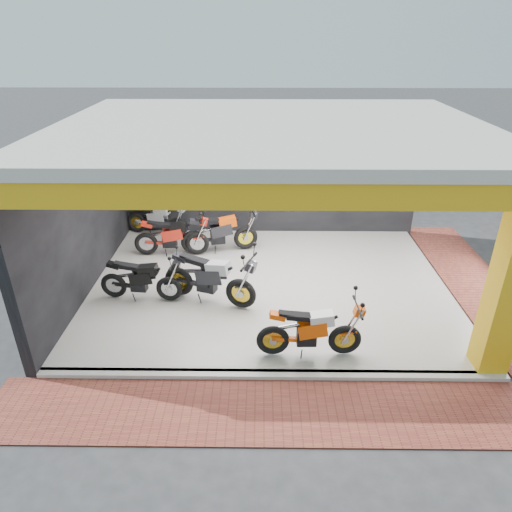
{
  "coord_description": "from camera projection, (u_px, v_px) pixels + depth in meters",
  "views": [
    {
      "loc": [
        -0.2,
        -7.05,
        5.38
      ],
      "look_at": [
        -0.31,
        1.81,
        0.9
      ],
      "focal_mm": 32.0,
      "sensor_mm": 36.0,
      "label": 1
    }
  ],
  "objects": [
    {
      "name": "ground",
      "position": [
        271.0,
        341.0,
        8.72
      ],
      "size": [
        80.0,
        80.0,
        0.0
      ],
      "primitive_type": "plane",
      "color": "#2D2D30",
      "rests_on": "ground"
    },
    {
      "name": "showroom_floor",
      "position": [
        269.0,
        285.0,
        10.48
      ],
      "size": [
        8.0,
        6.0,
        0.1
      ],
      "primitive_type": "cube",
      "color": "silver",
      "rests_on": "ground"
    },
    {
      "name": "showroom_ceiling",
      "position": [
        272.0,
        128.0,
        8.88
      ],
      "size": [
        8.4,
        6.4,
        0.2
      ],
      "primitive_type": "cube",
      "color": "beige",
      "rests_on": "corner_column"
    },
    {
      "name": "back_wall",
      "position": [
        269.0,
        174.0,
        12.48
      ],
      "size": [
        8.2,
        0.2,
        3.5
      ],
      "primitive_type": "cube",
      "color": "black",
      "rests_on": "ground"
    },
    {
      "name": "left_wall",
      "position": [
        79.0,
        216.0,
        9.76
      ],
      "size": [
        0.2,
        6.2,
        3.5
      ],
      "primitive_type": "cube",
      "color": "black",
      "rests_on": "ground"
    },
    {
      "name": "corner_column",
      "position": [
        510.0,
        282.0,
        7.22
      ],
      "size": [
        0.5,
        0.5,
        3.5
      ],
      "primitive_type": "cube",
      "color": "gold",
      "rests_on": "ground"
    },
    {
      "name": "header_beam_front",
      "position": [
        276.0,
        193.0,
        6.34
      ],
      "size": [
        8.4,
        0.3,
        0.4
      ],
      "primitive_type": "cube",
      "color": "gold",
      "rests_on": "corner_column"
    },
    {
      "name": "header_beam_right",
      "position": [
        475.0,
        144.0,
        8.97
      ],
      "size": [
        0.3,
        6.4,
        0.4
      ],
      "primitive_type": "cube",
      "color": "gold",
      "rests_on": "corner_column"
    },
    {
      "name": "floor_kerb",
      "position": [
        272.0,
        375.0,
        7.79
      ],
      "size": [
        8.0,
        0.2,
        0.1
      ],
      "primitive_type": "cube",
      "color": "silver",
      "rests_on": "ground"
    },
    {
      "name": "paver_front",
      "position": [
        273.0,
        411.0,
        7.11
      ],
      "size": [
        9.0,
        1.4,
        0.03
      ],
      "primitive_type": "cube",
      "color": "brown",
      "rests_on": "ground"
    },
    {
      "name": "paver_right",
      "position": [
        479.0,
        288.0,
        10.45
      ],
      "size": [
        1.4,
        7.0,
        0.03
      ],
      "primitive_type": "cube",
      "color": "brown",
      "rests_on": "ground"
    },
    {
      "name": "moto_hero",
      "position": [
        346.0,
        326.0,
        7.94
      ],
      "size": [
        1.99,
        0.78,
        1.2
      ],
      "primitive_type": null,
      "rotation": [
        0.0,
        0.0,
        0.03
      ],
      "color": "#EB5109",
      "rests_on": "showroom_floor"
    },
    {
      "name": "moto_row_a",
      "position": [
        241.0,
        280.0,
        9.24
      ],
      "size": [
        2.38,
        1.54,
        1.36
      ],
      "primitive_type": null,
      "rotation": [
        0.0,
        0.0,
        -0.35
      ],
      "color": "black",
      "rests_on": "showroom_floor"
    },
    {
      "name": "moto_row_b",
      "position": [
        168.0,
        278.0,
        9.53
      ],
      "size": [
        1.95,
        0.9,
        1.16
      ],
      "primitive_type": null,
      "rotation": [
        0.0,
        0.0,
        -0.11
      ],
      "color": "black",
      "rests_on": "showroom_floor"
    },
    {
      "name": "moto_row_c",
      "position": [
        246.0,
        227.0,
        11.78
      ],
      "size": [
        2.22,
        1.19,
        1.28
      ],
      "primitive_type": null,
      "rotation": [
        0.0,
        0.0,
        0.2
      ],
      "color": "black",
      "rests_on": "showroom_floor"
    },
    {
      "name": "moto_row_d",
      "position": [
        197.0,
        233.0,
        11.51
      ],
      "size": [
        2.02,
        0.8,
        1.22
      ],
      "primitive_type": null,
      "rotation": [
        0.0,
        0.0,
        0.03
      ],
      "color": "red",
      "rests_on": "showroom_floor"
    },
    {
      "name": "moto_row_e",
      "position": [
        176.0,
        218.0,
        12.45
      ],
      "size": [
        2.05,
        1.24,
        1.18
      ],
      "primitive_type": null,
      "rotation": [
        0.0,
        0.0,
        -0.29
      ],
      "color": "#9C9EA3",
      "rests_on": "showroom_floor"
    }
  ]
}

